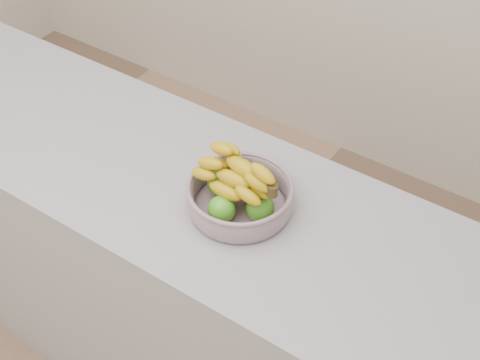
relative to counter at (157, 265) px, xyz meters
The scene contains 2 objects.
counter is the anchor object (origin of this frame).
fruit_bowl 0.60m from the counter, ahead, with size 0.28×0.28×0.17m.
Camera 1 is at (1.01, -0.39, 2.14)m, focal length 50.00 mm.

